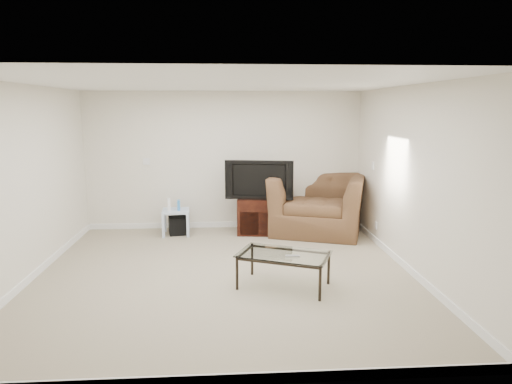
{
  "coord_description": "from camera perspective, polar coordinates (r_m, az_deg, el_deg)",
  "views": [
    {
      "loc": [
        0.03,
        -5.82,
        2.19
      ],
      "look_at": [
        0.5,
        1.2,
        0.9
      ],
      "focal_mm": 32.0,
      "sensor_mm": 36.0,
      "label": 1
    }
  ],
  "objects": [
    {
      "name": "subwoofer",
      "position": [
        8.2,
        -9.74,
        -4.13
      ],
      "size": [
        0.36,
        0.36,
        0.31
      ],
      "primitive_type": "cube",
      "rotation": [
        0.0,
        0.0,
        0.19
      ],
      "color": "black",
      "rests_on": "floor"
    },
    {
      "name": "wall_back",
      "position": [
        8.38,
        -4.02,
        3.92
      ],
      "size": [
        5.0,
        0.02,
        2.5
      ],
      "primitive_type": "cube",
      "color": "silver",
      "rests_on": "ground"
    },
    {
      "name": "wall_right",
      "position": [
        6.4,
        18.94,
        1.37
      ],
      "size": [
        0.02,
        5.0,
        2.5
      ],
      "primitive_type": "cube",
      "color": "silver",
      "rests_on": "ground"
    },
    {
      "name": "floor",
      "position": [
        6.22,
        -3.92,
        -10.25
      ],
      "size": [
        5.0,
        5.0,
        0.0
      ],
      "primitive_type": "plane",
      "color": "tan",
      "rests_on": "ground"
    },
    {
      "name": "plate_right_outlet",
      "position": [
        7.77,
        14.78,
        -4.05
      ],
      "size": [
        0.02,
        0.08,
        0.12
      ],
      "primitive_type": "cube",
      "color": "white",
      "rests_on": "wall_right"
    },
    {
      "name": "recliner",
      "position": [
        8.18,
        7.71,
        -0.26
      ],
      "size": [
        1.84,
        1.49,
        1.39
      ],
      "primitive_type": "imported",
      "rotation": [
        0.0,
        0.0,
        -0.33
      ],
      "color": "#523122",
      "rests_on": "floor"
    },
    {
      "name": "ceiling",
      "position": [
        5.83,
        -4.23,
        13.4
      ],
      "size": [
        5.0,
        5.0,
        0.0
      ],
      "primitive_type": "plane",
      "color": "white",
      "rests_on": "ground"
    },
    {
      "name": "dvd_player",
      "position": [
        8.03,
        0.46,
        -1.52
      ],
      "size": [
        0.42,
        0.32,
        0.06
      ],
      "primitive_type": "cube",
      "rotation": [
        0.0,
        0.0,
        -0.11
      ],
      "color": "black",
      "rests_on": "tv_stand"
    },
    {
      "name": "television",
      "position": [
        7.96,
        0.47,
        1.65
      ],
      "size": [
        1.12,
        0.41,
        0.68
      ],
      "primitive_type": "imported",
      "rotation": [
        0.0,
        0.0,
        -0.17
      ],
      "color": "black",
      "rests_on": "tv_stand"
    },
    {
      "name": "side_table",
      "position": [
        8.17,
        -9.96,
        -3.73
      ],
      "size": [
        0.49,
        0.49,
        0.44
      ],
      "primitive_type": null,
      "rotation": [
        0.0,
        0.0,
        0.06
      ],
      "color": "#ADBFD0",
      "rests_on": "floor"
    },
    {
      "name": "game_case",
      "position": [
        8.08,
        -9.64,
        -1.62
      ],
      "size": [
        0.06,
        0.13,
        0.18
      ],
      "primitive_type": "cube",
      "rotation": [
        0.0,
        0.0,
        0.07
      ],
      "color": "#337FCC",
      "rests_on": "side_table"
    },
    {
      "name": "tv_stand",
      "position": [
        8.12,
        0.47,
        -2.94
      ],
      "size": [
        0.82,
        0.62,
        0.64
      ],
      "primitive_type": null,
      "rotation": [
        0.0,
        0.0,
        -0.11
      ],
      "color": "black",
      "rests_on": "floor"
    },
    {
      "name": "coffee_table",
      "position": [
        5.75,
        3.47,
        -9.74
      ],
      "size": [
        1.26,
        1.0,
        0.43
      ],
      "primitive_type": null,
      "rotation": [
        0.0,
        0.0,
        -0.4
      ],
      "color": "black",
      "rests_on": "floor"
    },
    {
      "name": "plate_back",
      "position": [
        8.49,
        -13.53,
        3.74
      ],
      "size": [
        0.12,
        0.02,
        0.12
      ],
      "primitive_type": "cube",
      "color": "white",
      "rests_on": "wall_back"
    },
    {
      "name": "plate_right_switch",
      "position": [
        7.88,
        14.41,
        3.2
      ],
      "size": [
        0.02,
        0.09,
        0.13
      ],
      "primitive_type": "cube",
      "color": "white",
      "rests_on": "wall_right"
    },
    {
      "name": "wall_left",
      "position": [
        6.42,
        -26.99,
        0.82
      ],
      "size": [
        0.02,
        5.0,
        2.5
      ],
      "primitive_type": "cube",
      "color": "silver",
      "rests_on": "ground"
    },
    {
      "name": "game_console",
      "position": [
        8.08,
        -10.82,
        -1.55
      ],
      "size": [
        0.07,
        0.15,
        0.2
      ],
      "primitive_type": "cube",
      "rotation": [
        0.0,
        0.0,
        0.14
      ],
      "color": "white",
      "rests_on": "side_table"
    },
    {
      "name": "remote",
      "position": [
        5.56,
        4.58,
        -7.99
      ],
      "size": [
        0.18,
        0.06,
        0.02
      ],
      "primitive_type": "cube",
      "rotation": [
        0.0,
        0.0,
        -0.06
      ],
      "color": "#B2B2B7",
      "rests_on": "coffee_table"
    }
  ]
}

